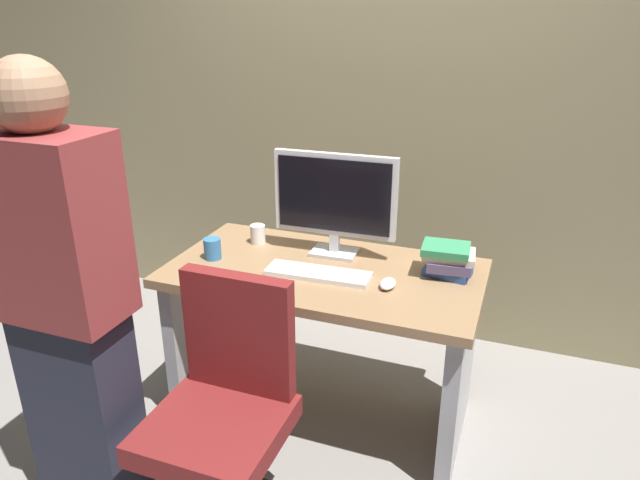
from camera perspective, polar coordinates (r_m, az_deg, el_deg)
ground_plane at (r=2.81m, az=0.37°, el=-16.54°), size 9.00×9.00×0.00m
wall_back at (r=3.12m, az=6.74°, el=17.21°), size 6.40×0.10×3.00m
desk at (r=2.53m, az=0.40°, el=-7.69°), size 1.31×0.70×0.73m
office_chair at (r=2.09m, az=-9.38°, el=-17.69°), size 0.52×0.52×0.94m
person_at_desk at (r=2.03m, az=-23.62°, el=-6.85°), size 0.40×0.24×1.64m
monitor at (r=2.48m, az=1.46°, el=4.05°), size 0.54×0.15×0.46m
keyboard at (r=2.36m, az=-0.19°, el=-3.33°), size 0.44×0.15×0.02m
mouse at (r=2.28m, az=6.70°, el=-4.30°), size 0.06×0.10×0.03m
cup_near_keyboard at (r=2.55m, az=-10.57°, el=-0.84°), size 0.07×0.07×0.09m
cup_by_monitor at (r=2.69m, az=-6.15°, el=0.58°), size 0.07×0.07×0.09m
book_stack at (r=2.40m, az=12.51°, el=-1.89°), size 0.22×0.18×0.13m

